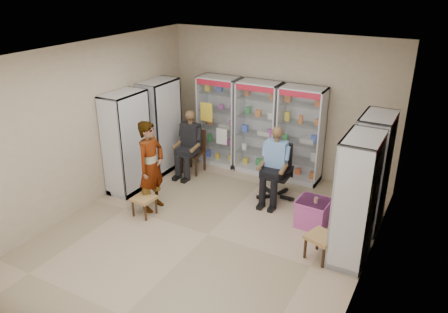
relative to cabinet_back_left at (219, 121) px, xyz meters
The scene contains 18 objects.
floor 3.18m from the cabinet_back_left, 64.54° to the right, with size 6.00×6.00×0.00m, color tan.
room_shell 3.18m from the cabinet_back_left, 64.54° to the right, with size 5.02×6.02×3.01m.
cabinet_back_left is the anchor object (origin of this frame).
cabinet_back_mid 0.95m from the cabinet_back_left, ahead, with size 0.90×0.50×2.00m, color #B9BDC1.
cabinet_back_right 1.90m from the cabinet_back_left, ahead, with size 0.90×0.50×2.00m, color #B1B4B9.
cabinet_right_far 3.71m from the cabinet_back_left, 17.75° to the right, with size 0.50×0.90×2.00m, color #B8BBC0.
cabinet_right_near 4.18m from the cabinet_back_left, 32.28° to the right, with size 0.50×0.90×2.00m, color #9E9FA4.
cabinet_left_far 1.32m from the cabinet_back_left, 135.00° to the right, with size 0.50×0.90×2.00m, color #A0A3A7.
cabinet_left_near 2.23m from the cabinet_back_left, 114.61° to the right, with size 0.50×0.90×2.00m, color #9D9FA4.
wooden_chair 0.94m from the cabinet_back_left, 108.90° to the right, with size 0.42×0.42×0.94m, color black.
seated_customer 0.88m from the cabinet_back_left, 107.77° to the right, with size 0.44×0.60×1.34m, color black, non-canonical shape.
office_chair 2.10m from the cabinet_back_left, 28.59° to the right, with size 0.60×0.60×1.10m, color black.
seated_shopkeeper 2.10m from the cabinet_back_left, 29.81° to the right, with size 0.46×0.64×1.39m, color #67A0CC, non-canonical shape.
pink_trunk 3.27m from the cabinet_back_left, 30.38° to the right, with size 0.50×0.49×0.49m, color #B24779.
tea_glass 3.28m from the cabinet_back_left, 30.72° to the right, with size 0.07×0.07×0.10m, color #501B06.
woven_stool_a 4.07m from the cabinet_back_left, 38.05° to the right, with size 0.41×0.41×0.41m, color olive.
woven_stool_b 2.84m from the cabinet_back_left, 90.69° to the right, with size 0.36×0.36×0.36m, color #9A6340.
standing_man 2.44m from the cabinet_back_left, 91.21° to the right, with size 0.62×0.41×1.70m, color gray.
Camera 1 is at (3.22, -5.35, 4.11)m, focal length 35.00 mm.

